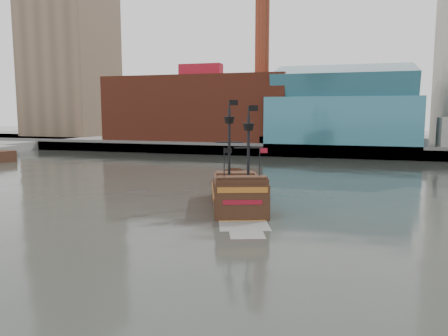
% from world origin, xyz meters
% --- Properties ---
extents(ground, '(400.00, 400.00, 0.00)m').
position_xyz_m(ground, '(0.00, 0.00, 0.00)').
color(ground, '#282B26').
rests_on(ground, ground).
extents(promenade_far, '(220.00, 60.00, 2.00)m').
position_xyz_m(promenade_far, '(0.00, 92.00, 1.00)').
color(promenade_far, slate).
rests_on(promenade_far, ground).
extents(seawall, '(220.00, 1.00, 2.60)m').
position_xyz_m(seawall, '(0.00, 62.50, 1.30)').
color(seawall, '#4C4C49').
rests_on(seawall, ground).
extents(skyline, '(149.00, 45.00, 62.00)m').
position_xyz_m(skyline, '(5.21, 84.56, 24.55)').
color(skyline, brown).
rests_on(skyline, promenade_far).
extents(pirate_ship, '(8.88, 15.22, 10.93)m').
position_xyz_m(pirate_ship, '(2.43, 14.60, 0.99)').
color(pirate_ship, black).
rests_on(pirate_ship, ground).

